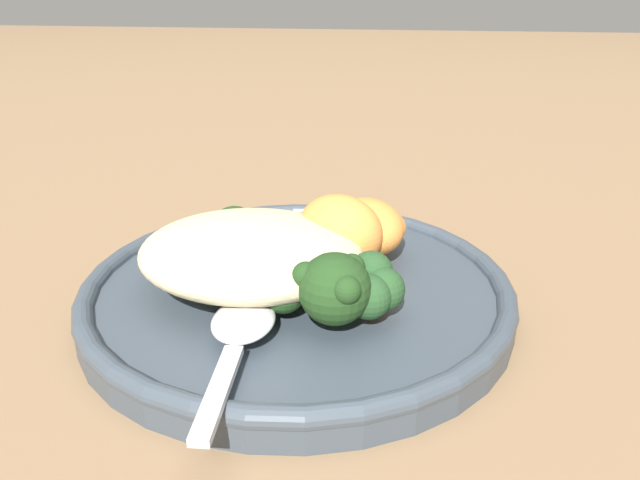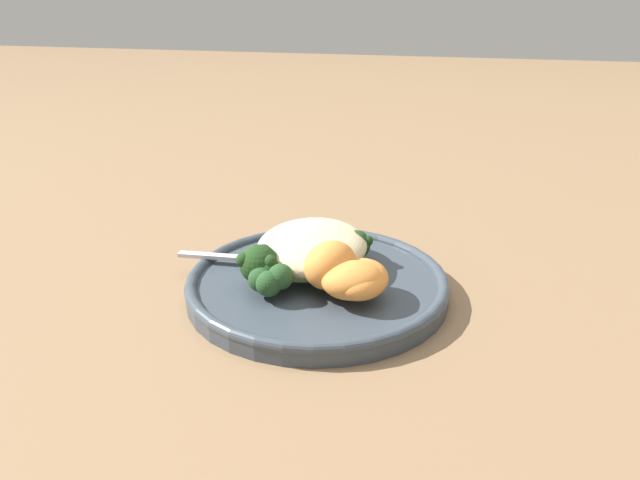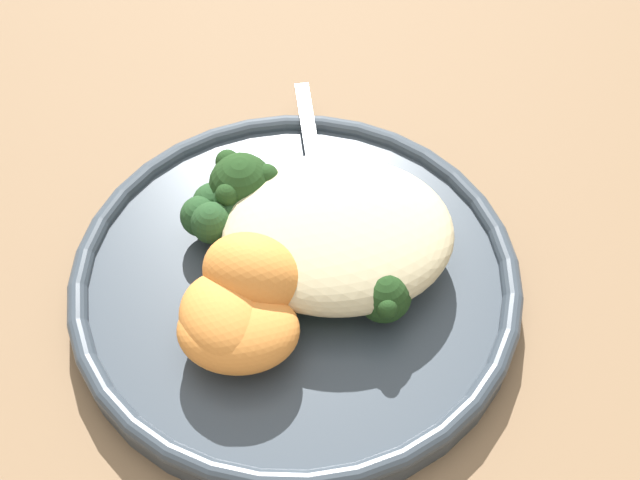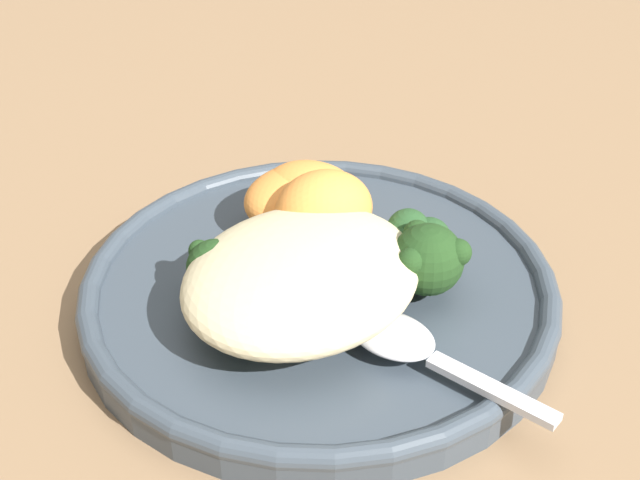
{
  "view_description": "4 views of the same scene",
  "coord_description": "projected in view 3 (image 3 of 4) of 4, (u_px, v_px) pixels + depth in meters",
  "views": [
    {
      "loc": [
        0.06,
        -0.31,
        0.19
      ],
      "look_at": [
        0.02,
        0.0,
        0.05
      ],
      "focal_mm": 35.0,
      "sensor_mm": 36.0,
      "label": 1
    },
    {
      "loc": [
        0.54,
        0.14,
        0.29
      ],
      "look_at": [
        0.0,
        0.02,
        0.06
      ],
      "focal_mm": 35.0,
      "sensor_mm": 36.0,
      "label": 2
    },
    {
      "loc": [
        0.01,
        0.31,
        0.43
      ],
      "look_at": [
        -0.01,
        0.02,
        0.05
      ],
      "focal_mm": 50.0,
      "sensor_mm": 36.0,
      "label": 3
    },
    {
      "loc": [
        -0.28,
        -0.24,
        0.31
      ],
      "look_at": [
        -0.0,
        0.02,
        0.05
      ],
      "focal_mm": 50.0,
      "sensor_mm": 36.0,
      "label": 4
    }
  ],
  "objects": [
    {
      "name": "broccoli_stalk_0",
      "position": [
        350.0,
        295.0,
        0.48
      ],
      "size": [
        0.1,
        0.04,
        0.03
      ],
      "rotation": [
        0.0,
        0.0,
        2.95
      ],
      "color": "#9EBC66",
      "rests_on": "plate"
    },
    {
      "name": "sweet_potato_chunk_2",
      "position": [
        252.0,
        275.0,
        0.47
      ],
      "size": [
        0.07,
        0.07,
        0.05
      ],
      "primitive_type": "ellipsoid",
      "rotation": [
        0.0,
        0.0,
        2.64
      ],
      "color": "orange",
      "rests_on": "plate"
    },
    {
      "name": "plate",
      "position": [
        293.0,
        281.0,
        0.51
      ],
      "size": [
        0.26,
        0.26,
        0.02
      ],
      "color": "#38424C",
      "rests_on": "ground_plane"
    },
    {
      "name": "broccoli_stalk_2",
      "position": [
        329.0,
        226.0,
        0.51
      ],
      "size": [
        0.08,
        0.09,
        0.03
      ],
      "rotation": [
        0.0,
        0.0,
        4.0
      ],
      "color": "#9EBC66",
      "rests_on": "plate"
    },
    {
      "name": "broccoli_stalk_1",
      "position": [
        379.0,
        251.0,
        0.5
      ],
      "size": [
        0.11,
        0.05,
        0.03
      ],
      "rotation": [
        0.0,
        0.0,
        3.49
      ],
      "color": "#9EBC66",
      "rests_on": "plate"
    },
    {
      "name": "ground_plane",
      "position": [
        295.0,
        269.0,
        0.53
      ],
      "size": [
        4.0,
        4.0,
        0.0
      ],
      "primitive_type": "plane",
      "color": "#846647"
    },
    {
      "name": "broccoli_stalk_4",
      "position": [
        246.0,
        200.0,
        0.51
      ],
      "size": [
        0.05,
        0.11,
        0.04
      ],
      "rotation": [
        0.0,
        0.0,
        4.93
      ],
      "color": "#9EBC66",
      "rests_on": "plate"
    },
    {
      "name": "quinoa_mound",
      "position": [
        338.0,
        233.0,
        0.5
      ],
      "size": [
        0.13,
        0.11,
        0.04
      ],
      "primitive_type": "ellipsoid",
      "color": "beige",
      "rests_on": "plate"
    },
    {
      "name": "broccoli_stalk_3",
      "position": [
        289.0,
        234.0,
        0.51
      ],
      "size": [
        0.05,
        0.1,
        0.03
      ],
      "rotation": [
        0.0,
        0.0,
        4.44
      ],
      "color": "#9EBC66",
      "rests_on": "plate"
    },
    {
      "name": "spoon",
      "position": [
        316.0,
        171.0,
        0.55
      ],
      "size": [
        0.03,
        0.11,
        0.01
      ],
      "rotation": [
        0.0,
        0.0,
        4.76
      ],
      "color": "silver",
      "rests_on": "plate"
    },
    {
      "name": "sweet_potato_chunk_0",
      "position": [
        225.0,
        320.0,
        0.46
      ],
      "size": [
        0.06,
        0.07,
        0.03
      ],
      "primitive_type": "ellipsoid",
      "rotation": [
        0.0,
        0.0,
        5.04
      ],
      "color": "orange",
      "rests_on": "plate"
    },
    {
      "name": "sweet_potato_chunk_1",
      "position": [
        238.0,
        330.0,
        0.46
      ],
      "size": [
        0.07,
        0.06,
        0.03
      ],
      "primitive_type": "ellipsoid",
      "rotation": [
        0.0,
        0.0,
        6.18
      ],
      "color": "orange",
      "rests_on": "plate"
    },
    {
      "name": "kale_tuft",
      "position": [
        218.0,
        213.0,
        0.51
      ],
      "size": [
        0.04,
        0.04,
        0.03
      ],
      "color": "#234723",
      "rests_on": "plate"
    }
  ]
}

